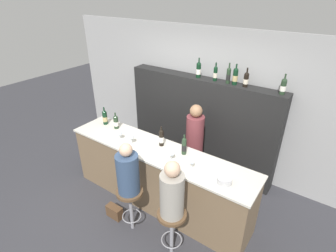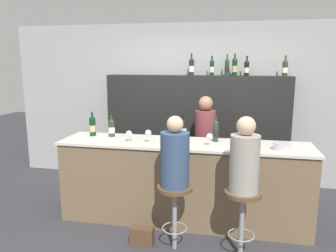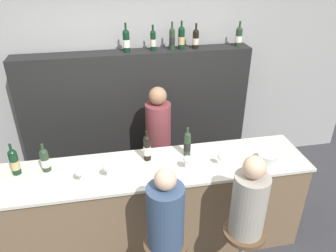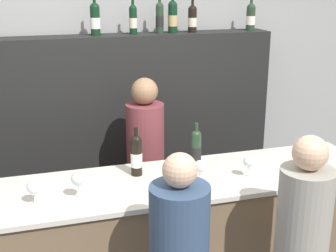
% 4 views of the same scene
% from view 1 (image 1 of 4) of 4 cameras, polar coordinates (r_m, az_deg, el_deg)
% --- Properties ---
extents(ground_plane, '(16.00, 16.00, 0.00)m').
position_cam_1_polar(ground_plane, '(4.37, -4.67, -18.28)').
color(ground_plane, '#333338').
extents(wall_back, '(6.40, 0.05, 2.60)m').
position_cam_1_polar(wall_back, '(4.94, 8.44, 5.65)').
color(wall_back, '#9E9E9E').
rests_on(wall_back, ground_plane).
extents(bar_counter, '(3.07, 0.66, 1.02)m').
position_cam_1_polar(bar_counter, '(4.20, -2.22, -10.98)').
color(bar_counter, brown).
rests_on(bar_counter, ground_plane).
extents(back_bar_cabinet, '(2.88, 0.28, 1.78)m').
position_cam_1_polar(back_bar_cabinet, '(4.93, 6.90, 0.41)').
color(back_bar_cabinet, black).
rests_on(back_bar_cabinet, ground_plane).
extents(wine_bottle_counter_0, '(0.08, 0.08, 0.32)m').
position_cam_1_polar(wine_bottle_counter_0, '(4.68, -13.57, 1.87)').
color(wine_bottle_counter_0, black).
rests_on(wine_bottle_counter_0, bar_counter).
extents(wine_bottle_counter_1, '(0.08, 0.08, 0.29)m').
position_cam_1_polar(wine_bottle_counter_1, '(4.51, -11.26, 0.88)').
color(wine_bottle_counter_1, '#233823').
rests_on(wine_bottle_counter_1, bar_counter).
extents(wine_bottle_counter_2, '(0.07, 0.07, 0.32)m').
position_cam_1_polar(wine_bottle_counter_2, '(3.94, -1.46, -2.51)').
color(wine_bottle_counter_2, black).
rests_on(wine_bottle_counter_2, bar_counter).
extents(wine_bottle_counter_3, '(0.07, 0.07, 0.31)m').
position_cam_1_polar(wine_bottle_counter_3, '(3.75, 3.52, -4.33)').
color(wine_bottle_counter_3, '#233823').
rests_on(wine_bottle_counter_3, bar_counter).
extents(wine_bottle_backbar_0, '(0.08, 0.08, 0.34)m').
position_cam_1_polar(wine_bottle_backbar_0, '(4.59, 6.67, 12.09)').
color(wine_bottle_backbar_0, black).
rests_on(wine_bottle_backbar_0, back_bar_cabinet).
extents(wine_bottle_backbar_1, '(0.07, 0.07, 0.30)m').
position_cam_1_polar(wine_bottle_backbar_1, '(4.46, 10.27, 11.22)').
color(wine_bottle_backbar_1, black).
rests_on(wine_bottle_backbar_1, back_bar_cabinet).
extents(wine_bottle_backbar_2, '(0.07, 0.07, 0.33)m').
position_cam_1_polar(wine_bottle_backbar_2, '(4.37, 13.03, 10.72)').
color(wine_bottle_backbar_2, '#233823').
rests_on(wine_bottle_backbar_2, back_bar_cabinet).
extents(wine_bottle_backbar_3, '(0.08, 0.08, 0.33)m').
position_cam_1_polar(wine_bottle_backbar_3, '(4.33, 14.44, 10.46)').
color(wine_bottle_backbar_3, black).
rests_on(wine_bottle_backbar_3, back_bar_cabinet).
extents(wine_bottle_backbar_4, '(0.08, 0.08, 0.30)m').
position_cam_1_polar(wine_bottle_backbar_4, '(4.28, 16.63, 9.70)').
color(wine_bottle_backbar_4, black).
rests_on(wine_bottle_backbar_4, back_bar_cabinet).
extents(wine_bottle_backbar_5, '(0.08, 0.08, 0.30)m').
position_cam_1_polar(wine_bottle_backbar_5, '(4.15, 23.81, 7.94)').
color(wine_bottle_backbar_5, '#233823').
rests_on(wine_bottle_backbar_5, back_bar_cabinet).
extents(wine_glass_0, '(0.08, 0.08, 0.14)m').
position_cam_1_polar(wine_glass_0, '(4.17, -10.46, -1.70)').
color(wine_glass_0, silver).
rests_on(wine_glass_0, bar_counter).
extents(wine_glass_1, '(0.08, 0.08, 0.16)m').
position_cam_1_polar(wine_glass_1, '(4.01, -7.99, -2.46)').
color(wine_glass_1, silver).
rests_on(wine_glass_1, bar_counter).
extents(wine_glass_2, '(0.08, 0.08, 0.15)m').
position_cam_1_polar(wine_glass_2, '(3.62, 0.76, -6.06)').
color(wine_glass_2, silver).
rests_on(wine_glass_2, bar_counter).
extents(wine_glass_3, '(0.07, 0.07, 0.14)m').
position_cam_1_polar(wine_glass_3, '(3.49, 5.24, -7.89)').
color(wine_glass_3, silver).
rests_on(wine_glass_3, bar_counter).
extents(metal_bowl, '(0.19, 0.19, 0.08)m').
position_cam_1_polar(metal_bowl, '(3.35, 12.21, -11.45)').
color(metal_bowl, '#B7B7BC').
rests_on(metal_bowl, bar_counter).
extents(bar_stool_left, '(0.37, 0.37, 0.71)m').
position_cam_1_polar(bar_stool_left, '(3.80, -8.23, -15.52)').
color(bar_stool_left, gray).
rests_on(bar_stool_left, ground_plane).
extents(guest_seated_left, '(0.30, 0.30, 0.74)m').
position_cam_1_polar(guest_seated_left, '(3.49, -8.76, -9.84)').
color(guest_seated_left, '#334766').
rests_on(guest_seated_left, bar_stool_left).
extents(bar_stool_right, '(0.37, 0.37, 0.71)m').
position_cam_1_polar(bar_stool_right, '(3.49, 0.82, -20.23)').
color(bar_stool_right, gray).
rests_on(bar_stool_right, ground_plane).
extents(guest_seated_right, '(0.29, 0.29, 0.76)m').
position_cam_1_polar(guest_seated_right, '(3.14, 0.88, -14.27)').
color(guest_seated_right, gray).
rests_on(guest_seated_right, bar_stool_right).
extents(bartender, '(0.30, 0.30, 1.51)m').
position_cam_1_polar(bartender, '(4.54, 5.70, -4.78)').
color(bartender, brown).
rests_on(bartender, ground_plane).
extents(handbag, '(0.26, 0.12, 0.20)m').
position_cam_1_polar(handbag, '(4.31, -11.56, -17.81)').
color(handbag, '#513823').
rests_on(handbag, ground_plane).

